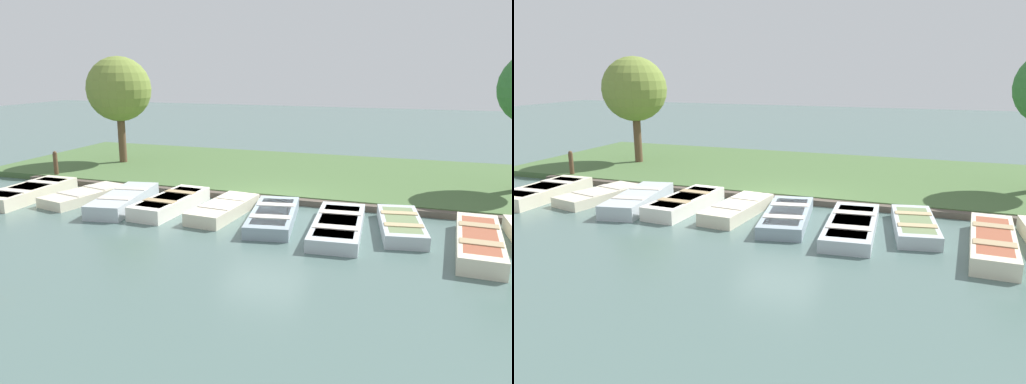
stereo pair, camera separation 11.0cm
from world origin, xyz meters
TOP-DOWN VIEW (x-y plane):
  - ground_plane at (0.00, 0.00)m, footprint 80.00×80.00m
  - shore_bank at (-5.00, 0.00)m, footprint 8.00×24.00m
  - dock_walkway at (-1.31, 0.00)m, footprint 1.21×18.83m
  - rowboat_0 at (1.28, -7.64)m, footprint 3.26×1.25m
  - rowboat_1 at (0.87, -5.77)m, footprint 2.91×1.71m
  - rowboat_2 at (1.13, -4.15)m, footprint 3.30×1.57m
  - rowboat_3 at (0.94, -2.64)m, footprint 3.06×1.24m
  - rowboat_4 at (0.94, -0.94)m, footprint 2.87×1.28m
  - rowboat_5 at (1.14, 0.62)m, footprint 3.32×1.67m
  - rowboat_6 at (1.40, 2.45)m, footprint 3.53×1.47m
  - rowboat_7 at (0.83, 3.99)m, footprint 2.97×1.47m
  - rowboat_8 at (1.64, 5.79)m, footprint 3.58×1.12m
  - mooring_post_near at (-1.27, -8.68)m, footprint 0.16×0.16m
  - park_tree_far_left at (-4.32, -7.76)m, footprint 2.65×2.65m

SIDE VIEW (x-z plane):
  - ground_plane at x=0.00m, z-range 0.00..0.00m
  - dock_walkway at x=-1.31m, z-range 0.00..0.18m
  - shore_bank at x=-5.00m, z-range 0.00..0.22m
  - rowboat_1 at x=0.87m, z-range 0.00..0.33m
  - rowboat_6 at x=1.40m, z-range 0.00..0.35m
  - rowboat_5 at x=1.14m, z-range 0.00..0.36m
  - rowboat_7 at x=0.83m, z-range 0.00..0.36m
  - rowboat_4 at x=0.94m, z-range 0.00..0.38m
  - rowboat_8 at x=1.64m, z-range 0.00..0.42m
  - rowboat_0 at x=1.28m, z-range 0.00..0.43m
  - rowboat_3 at x=0.94m, z-range 0.00..0.43m
  - rowboat_2 at x=1.13m, z-range 0.00..0.44m
  - mooring_post_near at x=-1.27m, z-range 0.01..1.11m
  - park_tree_far_left at x=-4.32m, z-range 0.95..5.54m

